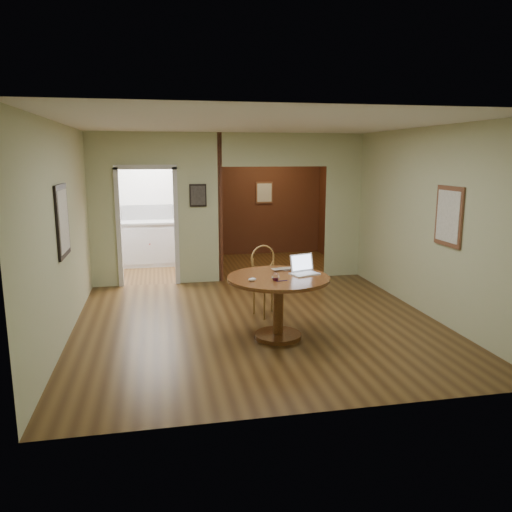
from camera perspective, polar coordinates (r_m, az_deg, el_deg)
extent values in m
plane|color=#3E2711|center=(6.99, 0.31, -7.74)|extent=(5.00, 5.00, 0.00)
plane|color=silver|center=(6.62, 0.34, 14.94)|extent=(5.00, 5.00, 0.00)
plane|color=#BBBF94|center=(4.29, 7.04, -1.33)|extent=(5.00, 0.00, 5.00)
plane|color=#BBBF94|center=(6.64, -21.33, 2.47)|extent=(0.00, 5.00, 5.00)
plane|color=#BBBF94|center=(7.58, 19.23, 3.62)|extent=(0.00, 5.00, 5.00)
cube|color=#BBBF94|center=(9.07, -17.11, 4.92)|extent=(0.50, 2.70, 0.04)
cube|color=#BBBF94|center=(9.05, -6.62, 5.33)|extent=(0.80, 2.70, 0.04)
cube|color=#BBBF94|center=(9.67, 9.93, 5.62)|extent=(0.70, 2.70, 0.04)
plane|color=white|center=(11.01, -11.41, 6.24)|extent=(2.70, 0.00, 2.70)
plane|color=#3E1F12|center=(11.77, 0.93, 6.78)|extent=(2.70, 0.00, 2.70)
cube|color=#3E1F12|center=(10.32, -4.98, 6.10)|extent=(0.08, 2.50, 2.70)
cube|color=black|center=(6.62, -21.26, 3.76)|extent=(0.03, 0.70, 0.90)
cube|color=brown|center=(7.12, 21.19, 4.25)|extent=(0.03, 0.60, 0.80)
cube|color=black|center=(9.01, -6.65, 6.90)|extent=(0.30, 0.03, 0.40)
cube|color=white|center=(11.74, 0.95, 7.26)|extent=(0.40, 0.03, 0.50)
cube|color=white|center=(11.02, -11.36, 4.94)|extent=(2.00, 0.02, 0.32)
cylinder|color=brown|center=(6.48, 2.52, -9.06)|extent=(0.60, 0.60, 0.05)
cylinder|color=brown|center=(6.36, 2.55, -5.93)|extent=(0.13, 0.13, 0.70)
cylinder|color=brown|center=(6.26, 2.58, -2.56)|extent=(1.29, 1.29, 0.04)
cylinder|color=#9E6E38|center=(7.22, 1.42, -3.28)|extent=(0.54, 0.54, 0.03)
cylinder|color=#9E6E38|center=(7.08, 0.96, -5.52)|extent=(0.03, 0.03, 0.46)
cylinder|color=#9E6E38|center=(7.24, 3.08, -5.17)|extent=(0.03, 0.03, 0.46)
cylinder|color=#9E6E38|center=(7.34, -0.24, -4.91)|extent=(0.03, 0.03, 0.46)
cylinder|color=#9E6E38|center=(7.49, 1.83, -4.59)|extent=(0.03, 0.03, 0.46)
cylinder|color=#9E6E38|center=(7.22, -0.39, -1.68)|extent=(0.03, 0.03, 0.37)
cylinder|color=#9E6E38|center=(7.39, 1.99, -1.39)|extent=(0.03, 0.03, 0.37)
torus|color=#9E6E38|center=(7.28, 0.78, -0.26)|extent=(0.39, 0.14, 0.40)
cube|color=white|center=(6.39, 5.59, -2.04)|extent=(0.40, 0.33, 0.02)
cube|color=silver|center=(6.36, 5.67, -2.02)|extent=(0.31, 0.21, 0.00)
cube|color=white|center=(6.50, 5.25, -0.73)|extent=(0.34, 0.16, 0.23)
cube|color=#8F9EB6|center=(6.49, 5.27, -0.74)|extent=(0.30, 0.13, 0.19)
imported|color=#B3B3B8|center=(6.57, 3.31, -1.59)|extent=(0.34, 0.25, 0.02)
ellipsoid|color=white|center=(6.02, -0.43, -2.70)|extent=(0.11, 0.08, 0.04)
cylinder|color=#0C0B52|center=(6.03, 2.99, -2.85)|extent=(0.14, 0.03, 0.01)
cube|color=silver|center=(10.83, -11.22, 1.36)|extent=(2.00, 0.55, 0.90)
cube|color=#B9B9B5|center=(10.76, -11.32, 3.83)|extent=(2.06, 0.60, 0.04)
sphere|color=#B20C0C|center=(10.53, -12.04, 1.33)|extent=(0.03, 0.03, 0.03)
sphere|color=#B20C0C|center=(10.56, -6.61, 1.53)|extent=(0.03, 0.03, 0.03)
ellipsoid|color=#BDAA8A|center=(10.76, -7.84, 4.82)|extent=(0.31, 0.27, 0.29)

